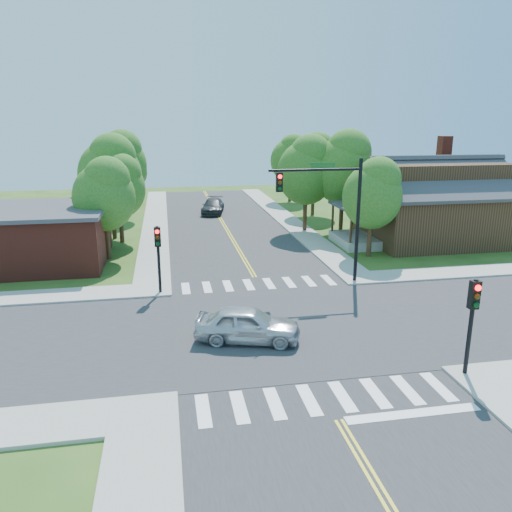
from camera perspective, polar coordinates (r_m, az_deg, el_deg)
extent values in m
plane|color=#305019|center=(23.25, 3.19, -8.14)|extent=(100.00, 100.00, 0.00)
cube|color=#2D2D30|center=(23.24, 3.19, -8.09)|extent=(10.00, 90.00, 0.04)
cube|color=#2D2D30|center=(23.24, 3.19, -8.08)|extent=(90.00, 10.00, 0.04)
cube|color=#2D2D30|center=(23.25, 3.19, -8.14)|extent=(10.20, 10.20, 0.06)
cube|color=#9E9B93|center=(47.94, 3.34, 4.34)|extent=(2.20, 40.00, 0.14)
cube|color=#9E9B93|center=(46.63, -11.43, 3.74)|extent=(2.20, 40.00, 0.14)
cube|color=white|center=(28.45, -8.03, -3.67)|extent=(0.45, 2.00, 0.01)
cube|color=white|center=(28.52, -5.62, -3.55)|extent=(0.45, 2.00, 0.01)
cube|color=white|center=(28.63, -3.22, -3.42)|extent=(0.45, 2.00, 0.01)
cube|color=white|center=(28.79, -0.85, -3.28)|extent=(0.45, 2.00, 0.01)
cube|color=white|center=(29.00, 1.49, -3.15)|extent=(0.45, 2.00, 0.01)
cube|color=white|center=(29.26, 3.80, -3.01)|extent=(0.45, 2.00, 0.01)
cube|color=white|center=(29.57, 6.06, -2.86)|extent=(0.45, 2.00, 0.01)
cube|color=white|center=(29.92, 8.27, -2.72)|extent=(0.45, 2.00, 0.01)
cube|color=white|center=(17.22, -6.05, -17.14)|extent=(0.45, 2.00, 0.01)
cube|color=white|center=(17.32, -1.91, -16.84)|extent=(0.45, 2.00, 0.01)
cube|color=white|center=(17.51, 2.14, -16.46)|extent=(0.45, 2.00, 0.01)
cube|color=white|center=(17.77, 6.07, -16.01)|extent=(0.45, 2.00, 0.01)
cube|color=white|center=(18.11, 9.86, -15.51)|extent=(0.45, 2.00, 0.01)
cube|color=white|center=(18.52, 13.47, -14.98)|extent=(0.45, 2.00, 0.01)
cube|color=white|center=(19.00, 16.89, -14.41)|extent=(0.45, 2.00, 0.01)
cube|color=white|center=(19.54, 20.12, -13.83)|extent=(0.45, 2.00, 0.01)
cube|color=yellow|center=(48.10, -4.24, 4.33)|extent=(0.10, 37.50, 0.01)
cube|color=yellow|center=(48.13, -4.00, 4.34)|extent=(0.10, 37.50, 0.01)
cube|color=white|center=(17.76, 17.49, -16.90)|extent=(4.60, 0.45, 0.09)
cylinder|color=black|center=(28.95, 11.55, 3.80)|extent=(0.20, 0.20, 7.20)
cylinder|color=black|center=(27.64, 6.80, 9.75)|extent=(5.20, 0.14, 0.14)
cube|color=#19591E|center=(27.69, 7.65, 10.26)|extent=(1.40, 0.04, 0.30)
cube|color=black|center=(27.19, 2.68, 8.43)|extent=(0.34, 0.28, 1.05)
sphere|color=#FF0C0C|center=(26.99, 2.77, 9.05)|extent=(0.22, 0.22, 0.22)
sphere|color=#3F2605|center=(27.03, 2.76, 8.37)|extent=(0.22, 0.22, 0.22)
sphere|color=#05330F|center=(27.07, 2.75, 7.70)|extent=(0.22, 0.22, 0.22)
cylinder|color=black|center=(19.92, 23.27, -7.67)|extent=(0.16, 0.16, 3.80)
cube|color=black|center=(19.47, 23.68, -4.07)|extent=(0.34, 0.28, 1.05)
sphere|color=#FF0C0C|center=(19.24, 24.06, -3.35)|extent=(0.22, 0.22, 0.22)
sphere|color=#3F2605|center=(19.34, 23.95, -4.25)|extent=(0.22, 0.22, 0.22)
sphere|color=#05330F|center=(19.44, 23.85, -5.14)|extent=(0.22, 0.22, 0.22)
cylinder|color=black|center=(27.32, -11.05, -0.55)|extent=(0.16, 0.16, 3.80)
cube|color=black|center=(26.99, -11.19, 2.16)|extent=(0.34, 0.28, 1.05)
sphere|color=#FF0C0C|center=(26.75, -11.23, 2.73)|extent=(0.22, 0.22, 0.22)
sphere|color=#3F2605|center=(26.82, -11.20, 2.07)|extent=(0.22, 0.22, 0.22)
sphere|color=#05330F|center=(26.90, -11.16, 1.40)|extent=(0.22, 0.22, 0.22)
cube|color=black|center=(41.02, 19.54, 4.32)|extent=(10.00, 8.00, 4.00)
cube|color=#9E9B93|center=(38.64, 11.17, 1.78)|extent=(2.60, 4.50, 0.70)
cylinder|color=black|center=(36.16, 10.79, 2.89)|extent=(0.18, 0.18, 2.50)
cylinder|color=black|center=(39.83, 8.74, 4.14)|extent=(0.18, 0.18, 2.50)
cube|color=#38383D|center=(38.12, 11.37, 5.57)|extent=(2.80, 4.80, 0.18)
cube|color=maroon|center=(45.01, 20.32, 7.18)|extent=(0.90, 0.90, 7.11)
cube|color=maroon|center=(35.90, -24.82, 1.88)|extent=(10.00, 8.00, 3.50)
cube|color=#38383D|center=(35.55, -25.16, 4.77)|extent=(10.40, 8.40, 0.25)
cylinder|color=#382314|center=(35.40, 12.84, 1.98)|extent=(0.34, 0.34, 2.57)
ellipsoid|color=#1E5B1A|center=(34.86, 13.12, 6.63)|extent=(4.05, 3.85, 4.46)
sphere|color=#1E5B1A|center=(34.64, 13.84, 8.56)|extent=(2.97, 2.97, 2.97)
cylinder|color=#382314|center=(42.34, 9.71, 4.76)|extent=(0.34, 0.34, 3.18)
ellipsoid|color=#1E5B1A|center=(41.84, 9.94, 9.61)|extent=(5.03, 4.78, 5.53)
sphere|color=#1E5B1A|center=(41.63, 10.53, 11.64)|extent=(3.69, 3.69, 3.69)
cylinder|color=#382314|center=(49.86, 6.51, 6.37)|extent=(0.34, 0.34, 3.01)
ellipsoid|color=#1E5B1A|center=(49.44, 6.63, 10.27)|extent=(4.75, 4.51, 5.23)
sphere|color=#1E5B1A|center=(49.23, 7.10, 11.90)|extent=(3.48, 3.48, 3.48)
cylinder|color=#382314|center=(57.98, 3.88, 7.63)|extent=(0.34, 0.34, 2.85)
ellipsoid|color=#1E5B1A|center=(57.63, 3.94, 10.81)|extent=(4.51, 4.28, 4.96)
sphere|color=#1E5B1A|center=(57.42, 4.31, 12.14)|extent=(3.31, 3.31, 3.31)
cylinder|color=#382314|center=(35.29, -16.60, 1.71)|extent=(0.34, 0.34, 2.60)
ellipsoid|color=#1E5B1A|center=(34.74, -16.97, 6.41)|extent=(4.10, 3.89, 4.51)
sphere|color=#1E5B1A|center=(34.35, -16.66, 8.42)|extent=(3.01, 3.01, 3.01)
cylinder|color=#382314|center=(41.25, -15.97, 4.03)|extent=(0.34, 0.34, 3.08)
ellipsoid|color=#1E5B1A|center=(40.74, -16.33, 8.84)|extent=(4.87, 4.63, 5.36)
sphere|color=#1E5B1A|center=(40.39, -16.09, 10.89)|extent=(3.57, 3.57, 3.57)
cylinder|color=#382314|center=(49.22, -14.99, 5.89)|extent=(0.34, 0.34, 3.12)
ellipsoid|color=#1E5B1A|center=(48.79, -15.28, 9.97)|extent=(4.92, 4.67, 5.41)
sphere|color=#1E5B1A|center=(48.46, -15.06, 11.71)|extent=(3.61, 3.61, 3.61)
cylinder|color=#382314|center=(58.04, -13.89, 6.89)|extent=(0.34, 0.34, 2.18)
ellipsoid|color=#1E5B1A|center=(57.74, -14.05, 9.31)|extent=(3.45, 3.27, 3.79)
sphere|color=#1E5B1A|center=(57.43, -13.83, 10.33)|extent=(2.53, 2.53, 2.53)
cylinder|color=#382314|center=(42.37, 5.62, 4.80)|extent=(0.34, 0.34, 3.03)
ellipsoid|color=#1E5B1A|center=(41.87, 5.74, 9.42)|extent=(4.78, 4.54, 5.26)
sphere|color=#1E5B1A|center=(41.64, 6.28, 11.35)|extent=(3.51, 3.51, 3.51)
cylinder|color=#382314|center=(39.87, -15.14, 3.31)|extent=(0.34, 0.34, 2.54)
ellipsoid|color=#1E5B1A|center=(39.39, -15.44, 7.40)|extent=(4.01, 3.81, 4.42)
sphere|color=#1E5B1A|center=(39.03, -15.14, 9.13)|extent=(2.94, 2.94, 2.94)
imported|color=silver|center=(21.52, -0.97, -7.90)|extent=(4.19, 5.45, 1.53)
imported|color=#2D3032|center=(50.62, -4.95, 5.65)|extent=(3.88, 5.74, 1.45)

